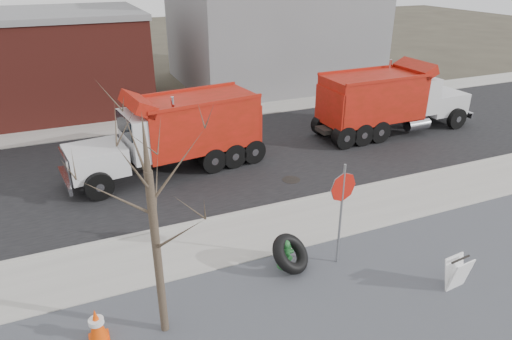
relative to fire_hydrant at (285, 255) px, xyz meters
name	(u,v)px	position (x,y,z in m)	size (l,w,h in m)	color
ground	(251,240)	(-0.37, 1.57, -0.40)	(120.00, 120.00, 0.00)	#383328
gravel_verge	(308,316)	(-0.37, -1.93, -0.38)	(60.00, 5.00, 0.03)	slate
sidewalk	(248,235)	(-0.37, 1.82, -0.37)	(60.00, 2.50, 0.06)	#9E9B93
curb	(233,215)	(-0.37, 3.12, -0.34)	(60.00, 0.15, 0.11)	#9E9B93
road	(193,162)	(-0.37, 7.87, -0.39)	(60.00, 9.40, 0.02)	black
far_sidewalk	(163,121)	(-0.37, 13.57, -0.37)	(60.00, 2.00, 0.06)	#9E9B93
building_grey	(272,21)	(8.63, 19.57, 3.60)	(12.00, 10.00, 8.00)	gray
bare_tree	(151,203)	(-3.57, -1.03, 2.90)	(3.20, 3.20, 5.20)	#382D23
fire_hydrant	(285,255)	(0.00, 0.00, 0.00)	(0.49, 0.48, 0.86)	#245E28
truck_tire	(290,254)	(0.07, -0.15, 0.11)	(1.54, 1.51, 1.04)	black
stop_sign	(342,198)	(1.41, -0.39, 1.63)	(0.81, 0.15, 3.00)	gray
sandwich_board	(457,273)	(3.59, -2.53, 0.08)	(0.69, 0.47, 0.90)	white
traffic_cone_near	(97,325)	(-4.98, -0.74, 0.02)	(0.43, 0.43, 0.84)	#F64707
dump_truck_red_a	(390,99)	(9.32, 7.72, 1.29)	(8.20, 2.38, 3.31)	black
dump_truck_red_b	(175,131)	(-1.10, 7.41, 1.26)	(7.75, 3.12, 3.24)	black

